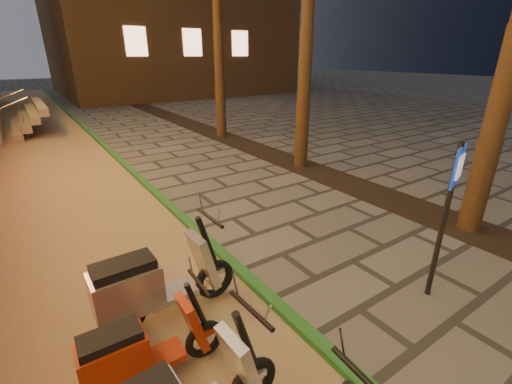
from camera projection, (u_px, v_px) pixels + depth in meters
parking_strip at (63, 176)px, 9.65m from camera, size 3.40×60.00×0.01m
green_curb at (125, 165)px, 10.52m from camera, size 0.18×60.00×0.10m
planting_strip at (350, 184)px, 9.05m from camera, size 1.20×40.00×0.02m
pedestrian_sign at (449, 202)px, 4.38m from camera, size 0.48×0.17×2.23m
scooter_8 at (139, 352)px, 3.39m from camera, size 1.48×0.52×1.05m
scooter_9 at (151, 285)px, 4.19m from camera, size 1.84×0.65×1.30m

